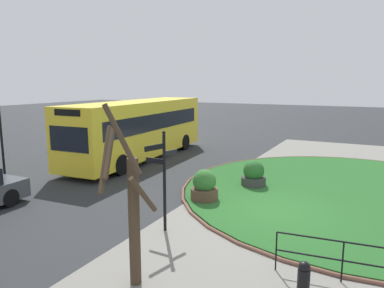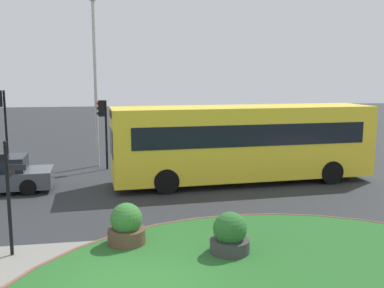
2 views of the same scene
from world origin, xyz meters
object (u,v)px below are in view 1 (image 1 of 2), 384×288
(bollard_foreground, at_px, (304,280))
(signpost_directional, at_px, (163,174))
(street_tree_bare, at_px, (130,205))
(planter_kerbside, at_px, (204,187))
(bus_yellow, at_px, (139,128))
(planter_near_signpost, at_px, (254,175))

(bollard_foreground, bearing_deg, signpost_directional, 69.30)
(street_tree_bare, bearing_deg, planter_kerbside, 9.46)
(bus_yellow, relative_size, planter_near_signpost, 9.82)
(bollard_foreground, distance_m, planter_kerbside, 6.31)
(bollard_foreground, distance_m, street_tree_bare, 3.84)
(street_tree_bare, bearing_deg, bus_yellow, 34.66)
(planter_near_signpost, relative_size, street_tree_bare, 0.29)
(bus_yellow, bearing_deg, planter_kerbside, 48.51)
(bollard_foreground, xyz_separation_m, planter_near_signpost, (7.16, 3.30, 0.09))
(signpost_directional, xyz_separation_m, street_tree_bare, (-2.76, -0.90, 0.07))
(planter_near_signpost, bearing_deg, signpost_directional, 169.78)
(bus_yellow, height_order, planter_kerbside, bus_yellow)
(signpost_directional, bearing_deg, street_tree_bare, -162.00)
(signpost_directional, height_order, street_tree_bare, street_tree_bare)
(bollard_foreground, height_order, bus_yellow, bus_yellow)
(signpost_directional, bearing_deg, bus_yellow, 39.21)
(bollard_foreground, height_order, street_tree_bare, street_tree_bare)
(planter_near_signpost, distance_m, street_tree_bare, 8.40)
(planter_near_signpost, height_order, planter_kerbside, planter_kerbside)
(planter_near_signpost, bearing_deg, street_tree_bare, 179.30)
(bus_yellow, distance_m, planter_near_signpost, 8.15)
(planter_near_signpost, bearing_deg, bus_yellow, 71.30)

